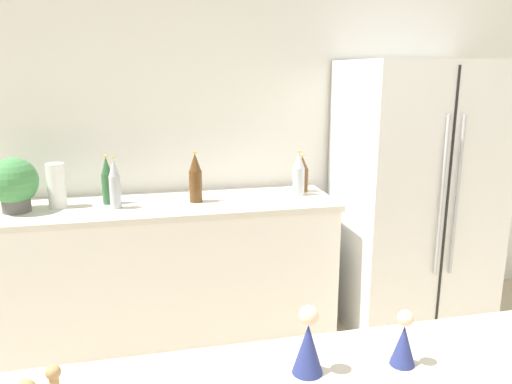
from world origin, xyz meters
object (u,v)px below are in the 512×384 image
(back_bottle_1, at_px, (302,174))
(wise_man_figurine_purple, at_px, (308,344))
(back_bottle_4, at_px, (107,181))
(back_bottle_0, at_px, (195,178))
(back_bottle_3, at_px, (115,184))
(paper_towel_roll, at_px, (56,186))
(potted_plant, at_px, (14,183))
(wise_man_figurine_crimson, at_px, (405,341))
(back_bottle_2, at_px, (299,174))
(refrigerator, at_px, (413,196))

(back_bottle_1, height_order, wise_man_figurine_purple, wise_man_figurine_purple)
(back_bottle_4, bearing_deg, back_bottle_0, -8.30)
(back_bottle_3, xyz_separation_m, back_bottle_4, (-0.05, 0.12, -0.01))
(back_bottle_4, bearing_deg, wise_man_figurine_purple, -74.71)
(paper_towel_roll, xyz_separation_m, back_bottle_1, (1.50, 0.05, -0.01))
(potted_plant, relative_size, back_bottle_1, 1.27)
(paper_towel_roll, bearing_deg, back_bottle_0, -4.04)
(potted_plant, distance_m, back_bottle_1, 1.71)
(back_bottle_3, xyz_separation_m, wise_man_figurine_crimson, (0.74, -1.93, 0.01))
(potted_plant, relative_size, back_bottle_4, 1.06)
(paper_towel_roll, height_order, back_bottle_1, paper_towel_roll)
(back_bottle_1, distance_m, back_bottle_4, 1.22)
(back_bottle_0, bearing_deg, back_bottle_2, 2.13)
(back_bottle_1, distance_m, back_bottle_3, 1.18)
(back_bottle_1, xyz_separation_m, back_bottle_2, (-0.05, -0.09, 0.02))
(back_bottle_4, height_order, wise_man_figurine_purple, back_bottle_4)
(refrigerator, height_order, back_bottle_3, refrigerator)
(back_bottle_4, bearing_deg, wise_man_figurine_crimson, -69.00)
(wise_man_figurine_crimson, bearing_deg, back_bottle_4, 111.00)
(back_bottle_4, bearing_deg, back_bottle_1, 1.64)
(back_bottle_4, bearing_deg, back_bottle_3, -67.72)
(paper_towel_roll, height_order, back_bottle_3, back_bottle_3)
(paper_towel_roll, distance_m, wise_man_figurine_purple, 2.17)
(back_bottle_2, height_order, wise_man_figurine_purple, back_bottle_2)
(potted_plant, xyz_separation_m, back_bottle_3, (0.54, -0.05, -0.02))
(refrigerator, distance_m, back_bottle_0, 1.43)
(potted_plant, bearing_deg, refrigerator, -1.65)
(wise_man_figurine_purple, bearing_deg, refrigerator, 53.97)
(potted_plant, bearing_deg, paper_towel_roll, 12.71)
(back_bottle_2, distance_m, wise_man_figurine_purple, 2.07)
(potted_plant, relative_size, back_bottle_3, 1.01)
(refrigerator, distance_m, back_bottle_1, 0.75)
(back_bottle_2, relative_size, back_bottle_4, 0.98)
(potted_plant, xyz_separation_m, paper_towel_roll, (0.21, 0.05, -0.03))
(paper_towel_roll, bearing_deg, back_bottle_3, -16.83)
(paper_towel_roll, distance_m, back_bottle_3, 0.34)
(refrigerator, xyz_separation_m, wise_man_figurine_purple, (-1.38, -1.89, 0.19))
(refrigerator, xyz_separation_m, back_bottle_1, (-0.71, 0.17, 0.14))
(back_bottle_2, distance_m, back_bottle_4, 1.17)
(back_bottle_2, bearing_deg, back_bottle_3, -176.53)
(wise_man_figurine_purple, bearing_deg, paper_towel_roll, 112.56)
(back_bottle_3, relative_size, wise_man_figurine_crimson, 2.19)
(potted_plant, bearing_deg, back_bottle_4, 7.69)
(back_bottle_2, bearing_deg, potted_plant, -179.45)
(back_bottle_1, distance_m, wise_man_figurine_purple, 2.17)
(back_bottle_1, bearing_deg, back_bottle_3, -172.54)
(refrigerator, bearing_deg, back_bottle_1, 166.50)
(back_bottle_0, bearing_deg, paper_towel_roll, 175.96)
(back_bottle_4, distance_m, wise_man_figurine_purple, 2.10)
(refrigerator, distance_m, potted_plant, 2.43)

